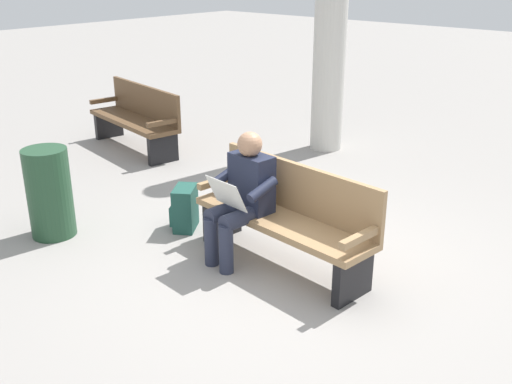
{
  "coord_description": "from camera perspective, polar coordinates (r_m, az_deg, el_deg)",
  "views": [
    {
      "loc": [
        -2.95,
        3.7,
        2.56
      ],
      "look_at": [
        0.17,
        0.15,
        0.7
      ],
      "focal_mm": 41.55,
      "sensor_mm": 36.0,
      "label": 1
    }
  ],
  "objects": [
    {
      "name": "ground_plane",
      "position": [
        5.38,
        2.4,
        -6.94
      ],
      "size": [
        40.0,
        40.0,
        0.0
      ],
      "primitive_type": "plane",
      "color": "gray"
    },
    {
      "name": "bench_near",
      "position": [
        5.23,
        3.02,
        -2.25
      ],
      "size": [
        1.84,
        0.64,
        0.9
      ],
      "rotation": [
        0.0,
        0.0,
        -0.09
      ],
      "color": "#9E7A51",
      "rests_on": "ground"
    },
    {
      "name": "person_seated",
      "position": [
        5.23,
        -1.32,
        -0.21
      ],
      "size": [
        0.6,
        0.6,
        1.18
      ],
      "rotation": [
        0.0,
        0.0,
        -0.09
      ],
      "color": "#1E2338",
      "rests_on": "ground"
    },
    {
      "name": "backpack",
      "position": [
        6.02,
        -6.89,
        -1.58
      ],
      "size": [
        0.36,
        0.39,
        0.44
      ],
      "rotation": [
        0.0,
        0.0,
        5.31
      ],
      "color": "#1E4C42",
      "rests_on": "ground"
    },
    {
      "name": "bench_far",
      "position": [
        8.68,
        -11.37,
        7.06
      ],
      "size": [
        1.85,
        0.77,
        0.9
      ],
      "rotation": [
        0.0,
        0.0,
        -0.16
      ],
      "color": "brown",
      "rests_on": "ground"
    },
    {
      "name": "support_pillar",
      "position": [
        8.34,
        7.3,
        17.57
      ],
      "size": [
        0.45,
        0.45,
        4.02
      ],
      "primitive_type": "cylinder",
      "color": "beige",
      "rests_on": "ground"
    },
    {
      "name": "trash_bin",
      "position": [
        6.09,
        -19.27,
        -0.09
      ],
      "size": [
        0.43,
        0.43,
        0.89
      ],
      "primitive_type": "cylinder",
      "color": "#23472D",
      "rests_on": "ground"
    }
  ]
}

